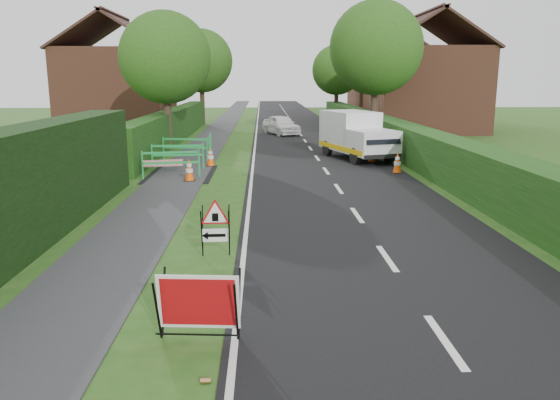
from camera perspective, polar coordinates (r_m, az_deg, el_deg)
name	(u,v)px	position (r m, az deg, el deg)	size (l,w,h in m)	color
ground	(261,279)	(9.86, -2.01, -8.21)	(120.00, 120.00, 0.00)	#224E16
road_surface	(293,123)	(44.43, 1.33, 8.03)	(6.00, 90.00, 0.02)	black
footpath	(224,123)	(44.46, -5.84, 7.98)	(2.00, 90.00, 0.02)	#2D2D30
hedge_west_far	(174,142)	(31.82, -11.03, 6.01)	(1.00, 24.00, 1.80)	#14380F
hedge_east	(400,155)	(26.27, 12.43, 4.61)	(1.20, 50.00, 1.50)	#14380F
house_west	(118,88)	(40.49, -16.55, 11.19)	(7.50, 7.40, 7.88)	brown
house_east_a	(424,88)	(38.81, 14.83, 11.25)	(7.50, 7.40, 7.88)	brown
house_east_b	(391,85)	(52.60, 11.52, 11.65)	(7.50, 7.40, 7.88)	brown
tree_nw	(165,58)	(27.63, -11.91, 14.33)	(4.40, 4.40, 6.70)	#2D2116
tree_ne	(376,48)	(31.91, 9.99, 15.38)	(5.20, 5.20, 7.79)	#2D2116
tree_fw	(201,61)	(43.49, -8.24, 14.18)	(4.80, 4.80, 7.24)	#2D2116
tree_fe	(337,70)	(47.65, 5.97, 13.35)	(4.20, 4.20, 6.33)	#2D2116
red_rect_sign	(198,303)	(7.56, -8.52, -10.61)	(1.14, 0.74, 0.94)	black
triangle_sign	(214,223)	(10.91, -6.93, -2.44)	(0.71, 0.71, 0.99)	black
works_van	(356,134)	(24.56, 7.93, 6.83)	(3.02, 4.85, 2.07)	silver
traffic_cone_0	(397,163)	(21.09, 12.16, 3.81)	(0.38, 0.38, 0.79)	black
traffic_cone_1	(372,153)	(23.72, 9.63, 4.85)	(0.38, 0.38, 0.79)	black
traffic_cone_2	(371,147)	(25.89, 9.54, 5.49)	(0.38, 0.38, 0.79)	black
traffic_cone_3	(189,170)	(19.25, -9.46, 3.10)	(0.38, 0.38, 0.79)	black
traffic_cone_4	(210,157)	(22.44, -7.28, 4.50)	(0.38, 0.38, 0.79)	black
ped_barrier_0	(171,161)	(19.98, -11.33, 4.06)	(2.09, 0.68, 1.00)	#1A933E
ped_barrier_1	(178,153)	(21.99, -10.64, 4.85)	(2.08, 0.50, 1.00)	#1A933E
ped_barrier_2	(185,146)	(24.34, -9.87, 5.60)	(2.09, 0.71, 1.00)	#1A933E
ped_barrier_3	(210,143)	(25.34, -7.31, 5.95)	(0.47, 2.08, 1.00)	#1A933E
redwhite_plank	(163,175)	(20.72, -12.12, 2.56)	(1.50, 0.04, 0.25)	red
litter_can	(206,383)	(6.81, -7.77, -18.46)	(0.07, 0.07, 0.12)	#BF7F4C
hatchback_car	(281,125)	(35.17, 0.13, 7.86)	(1.47, 3.64, 1.24)	white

